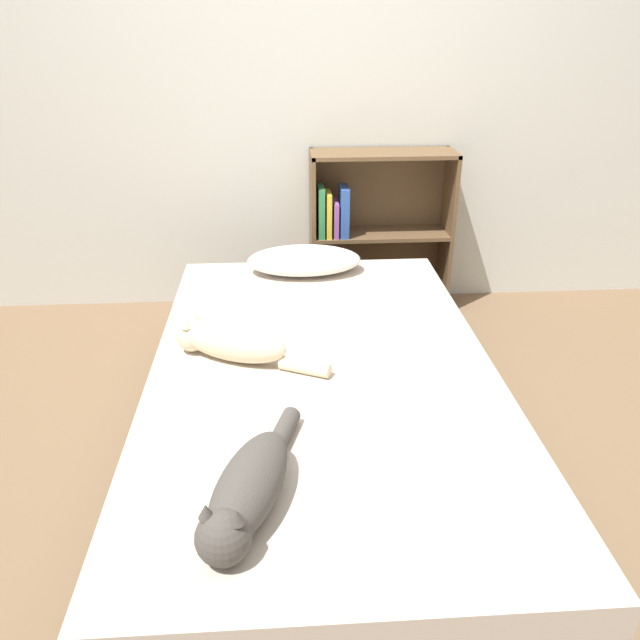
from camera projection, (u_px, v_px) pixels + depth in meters
name	position (u px, v px, depth m)	size (l,w,h in m)	color
ground_plane	(323.00, 457.00, 2.33)	(8.00, 8.00, 0.00)	brown
wall_back	(302.00, 66.00, 3.10)	(8.00, 0.06, 2.50)	silver
bed	(323.00, 414.00, 2.24)	(1.22, 2.09, 0.40)	#333338
pillow	(304.00, 260.00, 2.90)	(0.53, 0.29, 0.12)	white
cat_light	(229.00, 342.00, 2.17)	(0.54, 0.31, 0.14)	beige
cat_dark	(247.00, 491.00, 1.49)	(0.27, 0.58, 0.15)	#47423D
bookshelf	(373.00, 228.00, 3.35)	(0.74, 0.26, 0.86)	brown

